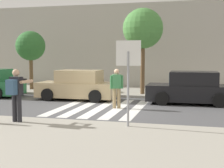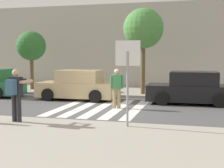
% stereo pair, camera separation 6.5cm
% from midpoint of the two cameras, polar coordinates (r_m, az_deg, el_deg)
% --- Properties ---
extents(ground_plane, '(120.00, 120.00, 0.00)m').
position_cam_midpoint_polar(ground_plane, '(13.74, -2.08, -4.44)').
color(ground_plane, '#4C4C4F').
extents(sidewalk_near, '(60.00, 6.00, 0.14)m').
position_cam_midpoint_polar(sidewalk_near, '(8.13, -14.97, -10.92)').
color(sidewalk_near, '#9E998C').
rests_on(sidewalk_near, ground).
extents(sidewalk_far, '(60.00, 4.80, 0.14)m').
position_cam_midpoint_polar(sidewalk_far, '(19.50, 2.99, -1.37)').
color(sidewalk_far, '#9E998C').
rests_on(sidewalk_far, ground).
extents(building_facade_far, '(56.00, 4.00, 5.91)m').
position_cam_midpoint_polar(building_facade_far, '(23.71, 5.18, 6.77)').
color(building_facade_far, '#ADA89E').
rests_on(building_facade_far, ground).
extents(crosswalk_stripe_0, '(0.44, 5.20, 0.01)m').
position_cam_midpoint_polar(crosswalk_stripe_0, '(14.46, -7.95, -3.99)').
color(crosswalk_stripe_0, silver).
rests_on(crosswalk_stripe_0, ground).
extents(crosswalk_stripe_1, '(0.44, 5.20, 0.01)m').
position_cam_midpoint_polar(crosswalk_stripe_1, '(14.18, -4.96, -4.14)').
color(crosswalk_stripe_1, silver).
rests_on(crosswalk_stripe_1, ground).
extents(crosswalk_stripe_2, '(0.44, 5.20, 0.01)m').
position_cam_midpoint_polar(crosswalk_stripe_2, '(13.93, -1.84, -4.29)').
color(crosswalk_stripe_2, silver).
rests_on(crosswalk_stripe_2, ground).
extents(crosswalk_stripe_3, '(0.44, 5.20, 0.01)m').
position_cam_midpoint_polar(crosswalk_stripe_3, '(13.73, 1.37, -4.43)').
color(crosswalk_stripe_3, silver).
rests_on(crosswalk_stripe_3, ground).
extents(crosswalk_stripe_4, '(0.44, 5.20, 0.01)m').
position_cam_midpoint_polar(crosswalk_stripe_4, '(13.57, 4.67, -4.56)').
color(crosswalk_stripe_4, silver).
rests_on(crosswalk_stripe_4, ground).
extents(stop_sign, '(0.76, 0.08, 2.62)m').
position_cam_midpoint_polar(stop_sign, '(9.44, 3.09, 3.66)').
color(stop_sign, gray).
rests_on(stop_sign, sidewalk_near).
extents(photographer_with_backpack, '(0.66, 0.90, 1.72)m').
position_cam_midpoint_polar(photographer_with_backpack, '(10.59, -17.06, -1.17)').
color(photographer_with_backpack, '#232328').
rests_on(photographer_with_backpack, sidewalk_near).
extents(pedestrian_crossing, '(0.55, 0.36, 1.72)m').
position_cam_midpoint_polar(pedestrian_crossing, '(13.60, 1.00, -0.40)').
color(pedestrian_crossing, tan).
rests_on(pedestrian_crossing, ground).
extents(parked_car_tan, '(4.10, 1.92, 1.55)m').
position_cam_midpoint_polar(parked_car_tan, '(16.41, -6.14, -0.34)').
color(parked_car_tan, tan).
rests_on(parked_car_tan, ground).
extents(parked_car_black, '(4.10, 1.92, 1.55)m').
position_cam_midpoint_polar(parked_car_black, '(15.36, 14.46, -0.85)').
color(parked_car_black, black).
rests_on(parked_car_black, ground).
extents(street_tree_west, '(1.88, 1.88, 3.73)m').
position_cam_midpoint_polar(street_tree_west, '(20.76, -14.47, 6.69)').
color(street_tree_west, brown).
rests_on(street_tree_west, sidewalk_far).
extents(street_tree_center, '(2.25, 2.25, 4.80)m').
position_cam_midpoint_polar(street_tree_center, '(17.72, 5.86, 9.98)').
color(street_tree_center, brown).
rests_on(street_tree_center, sidewalk_far).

